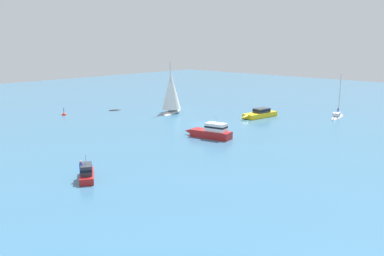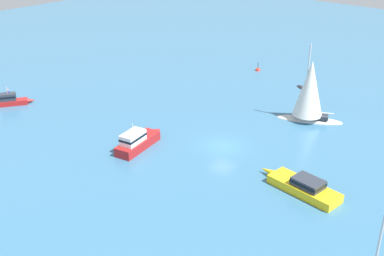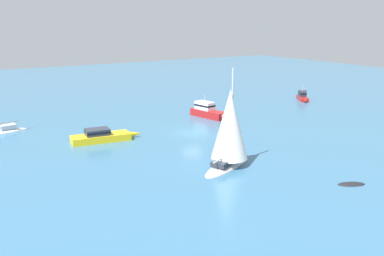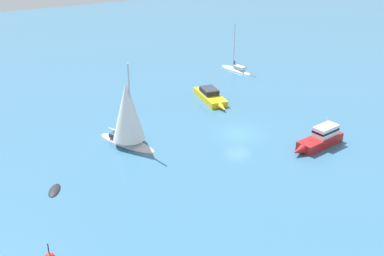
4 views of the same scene
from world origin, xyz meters
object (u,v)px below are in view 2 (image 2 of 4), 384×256
Objects in this scene: powerboat_1 at (303,186)px; sloop at (310,93)px; launch at (138,141)px; channel_buoy at (258,70)px; dinghy at (302,88)px; powerboat at (11,100)px.

sloop is at bearing -56.14° from powerboat_1.
launch is 30.06m from channel_buoy.
powerboat_1 is (-12.84, 23.53, 0.59)m from dinghy.
launch is at bearing 19.10° from powerboat_1.
sloop is 1.16× the size of powerboat_1.
launch is (9.88, 17.80, -2.55)m from sloop.
launch is at bearing -73.00° from dinghy.
powerboat reaches higher than powerboat_1.
launch reaches higher than channel_buoy.
dinghy is at bearing -54.27° from powerboat_1.
powerboat_1 is at bearing 90.82° from sloop.
channel_buoy is (14.71, -11.86, -3.37)m from sloop.
sloop is 16.13m from powerboat_1.
powerboat is 38.59m from dinghy.
powerboat is 35.69m from channel_buoy.
sloop is 20.51m from launch.
sloop reaches higher than launch.
dinghy is at bearing -7.02° from powerboat.
dinghy is 9.37m from channel_buoy.
launch is (17.03, 3.61, 0.24)m from powerboat_1.
sloop is at bearing -32.92° from dinghy.
channel_buoy is (-15.93, -31.93, -0.63)m from powerboat.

